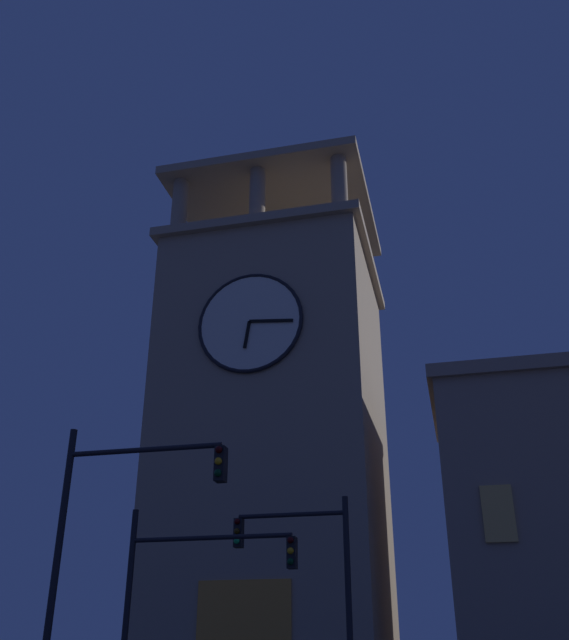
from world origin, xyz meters
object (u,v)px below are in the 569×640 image
(traffic_signal_near, at_px, (109,528))
(traffic_signal_far, at_px, (186,582))
(clocktower, at_px, (278,450))
(traffic_signal_mid, at_px, (310,573))

(traffic_signal_near, xyz_separation_m, traffic_signal_far, (-0.52, -3.40, -0.82))
(traffic_signal_near, bearing_deg, clocktower, -90.68)
(traffic_signal_near, xyz_separation_m, traffic_signal_mid, (-3.44, -4.54, -0.55))
(traffic_signal_near, relative_size, traffic_signal_mid, 1.16)
(traffic_signal_near, bearing_deg, traffic_signal_mid, -127.17)
(clocktower, distance_m, traffic_signal_far, 12.42)
(clocktower, relative_size, traffic_signal_mid, 4.29)
(clocktower, height_order, traffic_signal_mid, clocktower)
(traffic_signal_mid, height_order, traffic_signal_far, traffic_signal_mid)
(traffic_signal_mid, distance_m, traffic_signal_far, 3.15)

